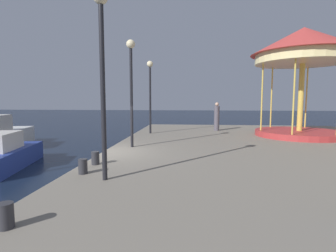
{
  "coord_description": "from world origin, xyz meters",
  "views": [
    {
      "loc": [
        3.38,
        -9.5,
        2.78
      ],
      "look_at": [
        2.18,
        3.45,
        1.47
      ],
      "focal_mm": 27.85,
      "sensor_mm": 36.0,
      "label": 1
    }
  ],
  "objects": [
    {
      "name": "ground_plane",
      "position": [
        0.0,
        0.0,
        0.0
      ],
      "size": [
        120.0,
        120.0,
        0.0
      ],
      "primitive_type": "plane",
      "color": "black"
    },
    {
      "name": "quay_dock",
      "position": [
        6.91,
        0.0,
        0.4
      ],
      "size": [
        13.83,
        22.51,
        0.8
      ],
      "primitive_type": "cube",
      "color": "gray",
      "rests_on": "ground"
    },
    {
      "name": "carousel",
      "position": [
        9.21,
        5.21,
        5.14
      ],
      "size": [
        5.38,
        5.38,
        5.78
      ],
      "color": "#B23333",
      "rests_on": "quay_dock"
    },
    {
      "name": "lamp_post_near_edge",
      "position": [
        1.24,
        -3.38,
        3.88
      ],
      "size": [
        0.36,
        0.36,
        4.54
      ],
      "color": "black",
      "rests_on": "quay_dock"
    },
    {
      "name": "lamp_post_mid_promenade",
      "position": [
        0.87,
        1.13,
        3.8
      ],
      "size": [
        0.36,
        0.36,
        4.41
      ],
      "color": "black",
      "rests_on": "quay_dock"
    },
    {
      "name": "lamp_post_far_end",
      "position": [
        0.92,
        5.63,
        3.69
      ],
      "size": [
        0.36,
        0.36,
        4.21
      ],
      "color": "black",
      "rests_on": "quay_dock"
    },
    {
      "name": "bollard_center",
      "position": [
        0.53,
        -5.91,
        1.0
      ],
      "size": [
        0.24,
        0.24,
        0.4
      ],
      "primitive_type": "cylinder",
      "color": "#2D2D33",
      "rests_on": "quay_dock"
    },
    {
      "name": "bollard_south",
      "position": [
        0.44,
        -1.92,
        1.0
      ],
      "size": [
        0.24,
        0.24,
        0.4
      ],
      "primitive_type": "cylinder",
      "color": "#2D2D33",
      "rests_on": "quay_dock"
    },
    {
      "name": "bollard_north",
      "position": [
        0.48,
        -2.92,
        1.0
      ],
      "size": [
        0.24,
        0.24,
        0.4
      ],
      "primitive_type": "cylinder",
      "color": "#2D2D33",
      "rests_on": "quay_dock"
    },
    {
      "name": "person_by_the_water",
      "position": [
        4.96,
        7.43,
        1.65
      ],
      "size": [
        0.34,
        0.34,
        1.81
      ],
      "color": "#514C56",
      "rests_on": "quay_dock"
    }
  ]
}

